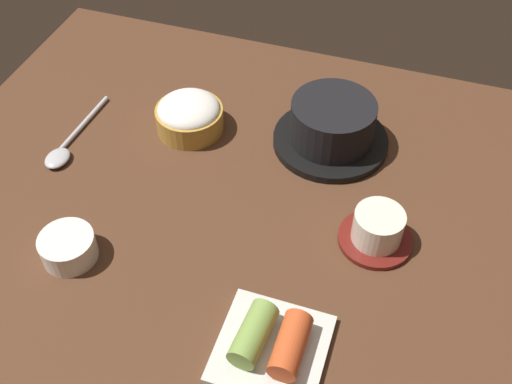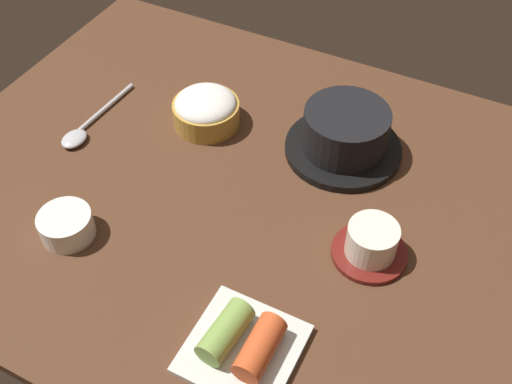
% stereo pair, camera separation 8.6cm
% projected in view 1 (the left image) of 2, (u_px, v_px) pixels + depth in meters
% --- Properties ---
extents(dining_table, '(1.00, 0.76, 0.02)m').
position_uv_depth(dining_table, '(248.00, 198.00, 0.91)').
color(dining_table, '#4C2D1C').
rests_on(dining_table, ground).
extents(stone_pot, '(0.18, 0.18, 0.08)m').
position_uv_depth(stone_pot, '(332.00, 126.00, 0.95)').
color(stone_pot, black).
rests_on(stone_pot, dining_table).
extents(rice_bowl, '(0.11, 0.11, 0.06)m').
position_uv_depth(rice_bowl, '(189.00, 115.00, 0.98)').
color(rice_bowl, '#B78C38').
rests_on(rice_bowl, dining_table).
extents(tea_cup_with_saucer, '(0.10, 0.10, 0.05)m').
position_uv_depth(tea_cup_with_saucer, '(377.00, 229.00, 0.82)').
color(tea_cup_with_saucer, maroon).
rests_on(tea_cup_with_saucer, dining_table).
extents(kimchi_plate, '(0.13, 0.13, 0.05)m').
position_uv_depth(kimchi_plate, '(272.00, 344.00, 0.72)').
color(kimchi_plate, silver).
rests_on(kimchi_plate, dining_table).
extents(side_bowl_near, '(0.07, 0.07, 0.04)m').
position_uv_depth(side_bowl_near, '(68.00, 247.00, 0.81)').
color(side_bowl_near, white).
rests_on(side_bowl_near, dining_table).
extents(spoon, '(0.04, 0.18, 0.01)m').
position_uv_depth(spoon, '(65.00, 148.00, 0.96)').
color(spoon, '#B7B7BC').
rests_on(spoon, dining_table).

